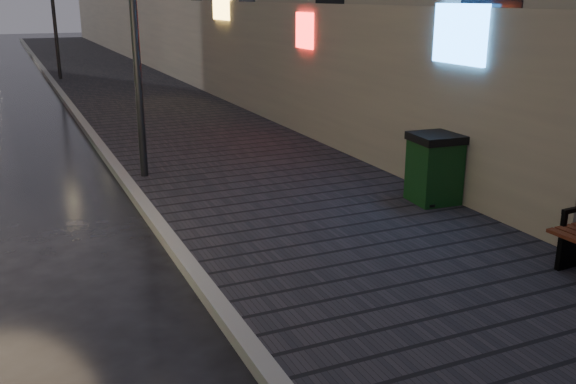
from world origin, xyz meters
The scene contains 4 objects.
ground centered at (0.00, 0.00, 0.00)m, with size 120.00×120.00×0.00m, color black.
sidewalk centered at (3.90, 21.00, 0.07)m, with size 4.60×58.00×0.15m, color black.
curb centered at (1.50, 21.00, 0.07)m, with size 0.20×58.00×0.15m, color slate.
trash_bin centered at (5.80, 2.51, 0.72)m, with size 0.79×0.79×1.12m.
Camera 1 is at (-0.41, -5.61, 3.36)m, focal length 40.00 mm.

